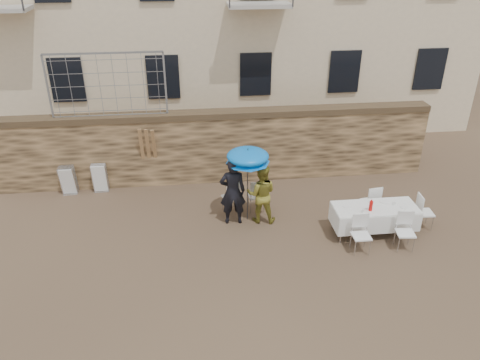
{
  "coord_description": "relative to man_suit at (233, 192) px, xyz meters",
  "views": [
    {
      "loc": [
        -0.76,
        -8.05,
        6.82
      ],
      "look_at": [
        0.4,
        2.2,
        1.4
      ],
      "focal_mm": 35.0,
      "sensor_mm": 36.0,
      "label": 1
    }
  ],
  "objects": [
    {
      "name": "soda_bottle",
      "position": [
        3.31,
        -1.07,
        -0.02
      ],
      "size": [
        0.09,
        0.09,
        0.26
      ],
      "primitive_type": "cylinder",
      "color": "red",
      "rests_on": "banquet_table"
    },
    {
      "name": "stone_wall",
      "position": [
        -0.24,
        2.53,
        0.17
      ],
      "size": [
        13.0,
        0.5,
        2.2
      ],
      "primitive_type": "cube",
      "color": "brown",
      "rests_on": "ground"
    },
    {
      "name": "woman_dress",
      "position": [
        0.75,
        0.0,
        -0.12
      ],
      "size": [
        0.89,
        0.75,
        1.62
      ],
      "primitive_type": "imported",
      "rotation": [
        0.0,
        0.0,
        2.96
      ],
      "color": "gold",
      "rests_on": "ground"
    },
    {
      "name": "table_chair_back",
      "position": [
        3.71,
        -0.12,
        -0.45
      ],
      "size": [
        0.54,
        0.54,
        0.96
      ],
      "primitive_type": null,
      "rotation": [
        0.0,
        0.0,
        3.28
      ],
      "color": "white",
      "rests_on": "ground"
    },
    {
      "name": "ground",
      "position": [
        -0.24,
        -2.47,
        -0.93
      ],
      "size": [
        80.0,
        80.0,
        0.0
      ],
      "primitive_type": "plane",
      "color": "brown",
      "rests_on": "ground"
    },
    {
      "name": "man_suit",
      "position": [
        0.0,
        0.0,
        0.0
      ],
      "size": [
        0.69,
        0.46,
        1.85
      ],
      "primitive_type": "imported",
      "rotation": [
        0.0,
        0.0,
        3.11
      ],
      "color": "black",
      "rests_on": "ground"
    },
    {
      "name": "wood_planks",
      "position": [
        -2.14,
        2.28,
        0.07
      ],
      "size": [
        0.7,
        0.2,
        2.0
      ],
      "primitive_type": null,
      "color": "#A37749",
      "rests_on": "ground"
    },
    {
      "name": "chain_link_fence",
      "position": [
        -3.24,
        2.53,
        2.17
      ],
      "size": [
        3.2,
        0.06,
        1.8
      ],
      "primitive_type": null,
      "color": "gray",
      "rests_on": "stone_wall"
    },
    {
      "name": "table_chair_front_left",
      "position": [
        2.91,
        -1.67,
        -0.45
      ],
      "size": [
        0.48,
        0.48,
        0.96
      ],
      "primitive_type": null,
      "rotation": [
        0.0,
        0.0,
        -0.01
      ],
      "color": "white",
      "rests_on": "ground"
    },
    {
      "name": "umbrella",
      "position": [
        0.4,
        0.1,
        0.88
      ],
      "size": [
        1.13,
        1.13,
        1.92
      ],
      "color": "#3F3F44",
      "rests_on": "ground"
    },
    {
      "name": "table_chair_side",
      "position": [
        4.91,
        -0.82,
        -0.45
      ],
      "size": [
        0.51,
        0.51,
        0.96
      ],
      "primitive_type": null,
      "rotation": [
        0.0,
        0.0,
        1.5
      ],
      "color": "white",
      "rests_on": "ground"
    },
    {
      "name": "table_chair_front_right",
      "position": [
        4.01,
        -1.67,
        -0.45
      ],
      "size": [
        0.53,
        0.53,
        0.96
      ],
      "primitive_type": null,
      "rotation": [
        0.0,
        0.0,
        -0.12
      ],
      "color": "white",
      "rests_on": "ground"
    },
    {
      "name": "couple_chair_left",
      "position": [
        -0.0,
        0.55,
        -0.45
      ],
      "size": [
        0.61,
        0.61,
        0.96
      ],
      "primitive_type": null,
      "rotation": [
        0.0,
        0.0,
        3.47
      ],
      "color": "white",
      "rests_on": "ground"
    },
    {
      "name": "chair_stack_left",
      "position": [
        -4.64,
        2.21,
        -0.47
      ],
      "size": [
        0.46,
        0.4,
        0.92
      ],
      "primitive_type": null,
      "color": "white",
      "rests_on": "ground"
    },
    {
      "name": "banquet_table",
      "position": [
        3.51,
        -0.92,
        -0.2
      ],
      "size": [
        2.1,
        0.85,
        0.78
      ],
      "color": "white",
      "rests_on": "ground"
    },
    {
      "name": "couple_chair_right",
      "position": [
        0.7,
        0.55,
        -0.45
      ],
      "size": [
        0.5,
        0.5,
        0.96
      ],
      "primitive_type": null,
      "rotation": [
        0.0,
        0.0,
        3.19
      ],
      "color": "white",
      "rests_on": "ground"
    },
    {
      "name": "chair_stack_right",
      "position": [
        -3.74,
        2.21,
        -0.47
      ],
      "size": [
        0.46,
        0.32,
        0.92
      ],
      "primitive_type": null,
      "color": "white",
      "rests_on": "ground"
    }
  ]
}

